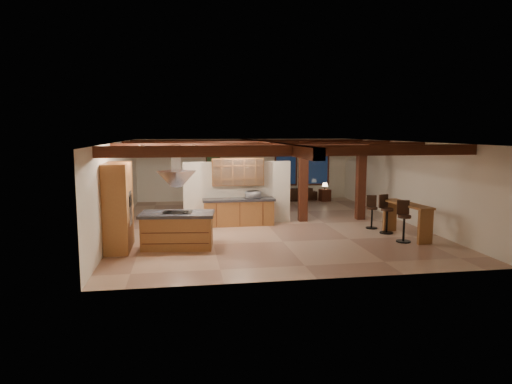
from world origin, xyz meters
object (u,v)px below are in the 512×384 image
bar_counter (407,214)px  dining_table (235,202)px  kitchen_island (178,230)px  sofa (294,194)px

bar_counter → dining_table: bearing=128.5°
kitchen_island → bar_counter: bearing=1.5°
kitchen_island → bar_counter: size_ratio=1.04×
kitchen_island → bar_counter: 6.97m
kitchen_island → dining_table: 6.47m
sofa → bar_counter: bar_counter is taller
dining_table → bar_counter: 7.50m
kitchen_island → dining_table: (2.30, 6.05, -0.18)m
kitchen_island → sofa: size_ratio=1.05×
dining_table → bar_counter: bar_counter is taller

